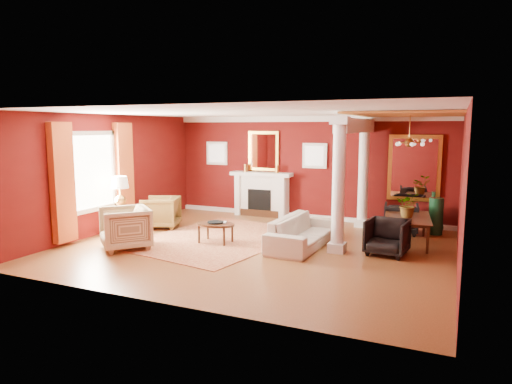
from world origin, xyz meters
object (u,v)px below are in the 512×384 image
at_px(armchair_stripe, 125,226).
at_px(side_table, 120,196).
at_px(armchair_leopard, 161,211).
at_px(sofa, 302,227).
at_px(dining_table, 409,222).
at_px(coffee_table, 216,225).

relative_size(armchair_stripe, side_table, 0.70).
bearing_deg(armchair_leopard, sofa, 64.39).
bearing_deg(armchair_leopard, dining_table, 77.93).
bearing_deg(dining_table, armchair_leopard, 92.08).
xyz_separation_m(armchair_leopard, side_table, (-0.45, -1.00, 0.50)).
height_order(sofa, coffee_table, sofa).
height_order(sofa, dining_table, dining_table).
relative_size(coffee_table, dining_table, 0.52).
xyz_separation_m(sofa, coffee_table, (-1.88, -0.48, -0.03)).
relative_size(sofa, side_table, 1.59).
xyz_separation_m(sofa, side_table, (-4.40, -0.64, 0.50)).
distance_m(sofa, armchair_stripe, 3.81).
bearing_deg(armchair_leopard, side_table, -44.87).
bearing_deg(armchair_stripe, sofa, 67.38).
bearing_deg(side_table, armchair_stripe, -46.52).
xyz_separation_m(armchair_leopard, armchair_stripe, (0.53, -2.03, 0.05)).
bearing_deg(coffee_table, side_table, -176.24).
bearing_deg(sofa, coffee_table, 106.80).
bearing_deg(armchair_stripe, side_table, 174.68).
height_order(coffee_table, side_table, side_table).
height_order(side_table, dining_table, side_table).
distance_m(sofa, dining_table, 2.43).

